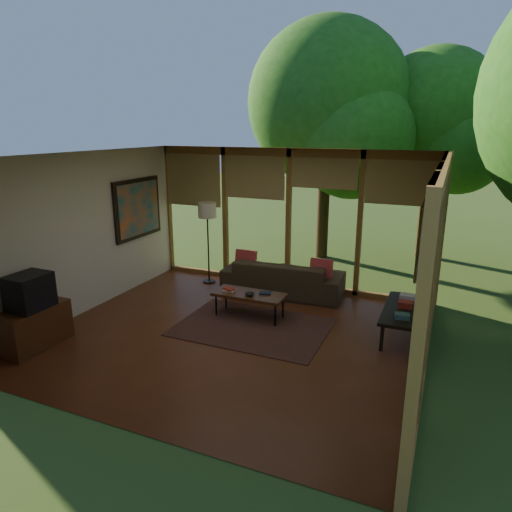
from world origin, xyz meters
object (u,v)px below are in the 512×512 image
at_px(sofa, 283,277).
at_px(coffee_table, 249,295).
at_px(side_console, 405,311).
at_px(floor_lamp, 207,215).
at_px(media_cabinet, 34,327).
at_px(television, 29,291).

distance_m(sofa, coffee_table, 1.29).
xyz_separation_m(sofa, side_console, (2.32, -1.03, 0.08)).
relative_size(coffee_table, side_console, 0.86).
xyz_separation_m(sofa, coffee_table, (-0.13, -1.28, 0.06)).
relative_size(floor_lamp, coffee_table, 1.38).
distance_m(media_cabinet, coffee_table, 3.27).
bearing_deg(media_cabinet, floor_lamp, 75.09).
distance_m(media_cabinet, floor_lamp, 3.79).
xyz_separation_m(floor_lamp, coffee_table, (1.49, -1.31, -1.01)).
relative_size(television, floor_lamp, 0.33).
bearing_deg(television, side_console, 26.76).
relative_size(sofa, floor_lamp, 1.37).
distance_m(sofa, media_cabinet, 4.31).
bearing_deg(side_console, media_cabinet, -153.34).
xyz_separation_m(floor_lamp, side_console, (3.94, -1.06, -1.00)).
xyz_separation_m(coffee_table, side_console, (2.44, 0.25, 0.02)).
distance_m(television, floor_lamp, 3.67).
distance_m(television, side_console, 5.45).
distance_m(sofa, side_console, 2.53).
relative_size(television, side_console, 0.39).
relative_size(television, coffee_table, 0.46).
bearing_deg(television, media_cabinet, 180.00).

